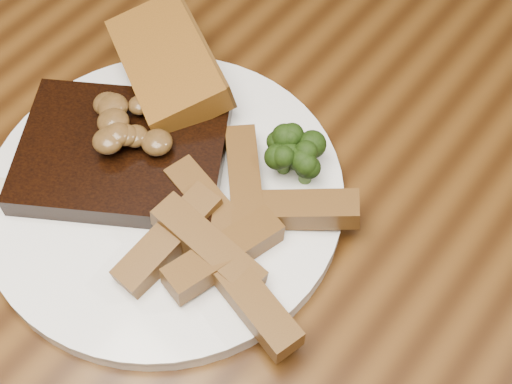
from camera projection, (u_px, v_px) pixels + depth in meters
dining_table at (240, 265)px, 0.65m from camera, size 1.60×0.90×0.75m
plate at (165, 196)px, 0.57m from camera, size 0.34×0.34×0.01m
steak at (123, 154)px, 0.57m from camera, size 0.20×0.19×0.02m
steak_bone at (73, 202)px, 0.55m from camera, size 0.15×0.10×0.02m
mushroom_pile at (121, 128)px, 0.56m from camera, size 0.07×0.07×0.03m
garlic_bread at (170, 80)px, 0.61m from camera, size 0.14×0.12×0.03m
potato_wedges at (234, 245)px, 0.53m from camera, size 0.12×0.12×0.02m
broccoli_cluster at (285, 152)px, 0.56m from camera, size 0.06×0.06×0.04m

